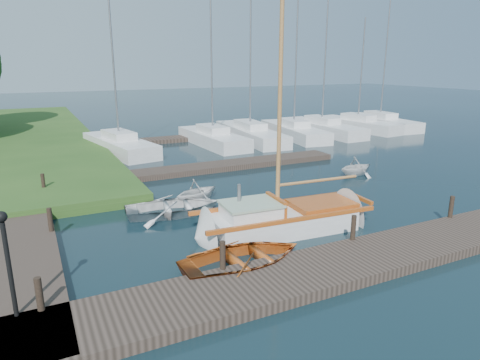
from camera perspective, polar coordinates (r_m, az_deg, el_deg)
name	(u,v)px	position (r m, az deg, el deg)	size (l,w,h in m)	color
ground	(240,209)	(17.32, 0.00, -3.83)	(160.00, 160.00, 0.00)	black
near_dock	(334,266)	(12.59, 12.46, -11.18)	(18.00, 2.20, 0.30)	#2E241E
left_dock	(19,221)	(17.57, -27.40, -4.83)	(2.20, 18.00, 0.30)	#2E241E
far_dock	(220,166)	(23.75, -2.64, 1.86)	(14.00, 1.60, 0.30)	#2E241E
pontoon	(262,132)	(35.61, 3.01, 6.41)	(30.00, 1.60, 0.30)	#2E241E
mooring_post_0	(39,294)	(10.87, -25.20, -13.59)	(0.16, 0.16, 0.80)	black
mooring_post_1	(223,255)	(11.68, -2.33, -9.99)	(0.16, 0.16, 0.80)	black
mooring_post_2	(353,228)	(13.96, 14.88, -6.15)	(0.16, 0.16, 0.80)	black
mooring_post_3	(451,207)	(17.15, 26.34, -3.22)	(0.16, 0.16, 0.80)	black
mooring_post_4	(50,220)	(15.48, -23.98, -4.84)	(0.16, 0.16, 0.80)	black
mooring_post_5	(43,183)	(20.28, -24.76, -0.33)	(0.16, 0.16, 0.80)	black
lamp_post	(6,250)	(10.41, -28.70, -8.21)	(0.24, 0.24, 2.44)	black
sailboat	(286,221)	(15.14, 6.19, -5.43)	(7.27, 2.45, 9.83)	silver
dinghy	(244,255)	(12.41, 0.53, -9.96)	(2.66, 3.73, 0.77)	#8B3C0D
tender_a	(173,205)	(16.80, -8.89, -3.28)	(2.61, 3.65, 0.76)	silver
tender_b	(197,189)	(18.06, -5.77, -1.23)	(1.83, 2.12, 1.12)	silver
tender_d	(356,165)	(23.08, 15.26, 1.95)	(1.80, 2.09, 1.10)	silver
marina_boat_0	(119,144)	(29.20, -15.78, 4.70)	(3.64, 8.25, 11.32)	silver
marina_boat_2	(213,137)	(30.69, -3.65, 5.75)	(2.55, 7.89, 11.44)	silver
marina_boat_3	(250,132)	(32.78, 1.34, 6.39)	(2.99, 9.80, 12.34)	silver
marina_boat_4	(294,130)	(34.18, 7.18, 6.63)	(3.33, 8.72, 10.18)	silver
marina_boat_5	(322,127)	(36.30, 10.85, 6.98)	(2.37, 8.98, 10.48)	silver
marina_boat_6	(358,124)	(38.89, 15.42, 7.24)	(3.26, 8.28, 9.28)	silver
marina_boat_7	(380,121)	(41.10, 18.16, 7.47)	(2.86, 8.76, 11.92)	silver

